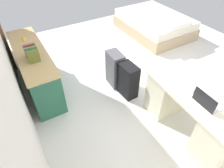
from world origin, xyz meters
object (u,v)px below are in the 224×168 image
Objects in this scene: figurine_small at (23,37)px; computer_mouse at (192,90)px; credenza at (36,69)px; laptop at (207,102)px; bed at (154,24)px; suitcase_spare_grey at (115,69)px; desk at (191,112)px; suitcase_black at (128,80)px.

computer_mouse is at bearing -146.54° from figurine_small.
credenza is 5.61× the size of laptop.
bed is 17.33× the size of figurine_small.
suitcase_spare_grey is 1.48m from computer_mouse.
laptop is at bearing -150.02° from figurine_small.
credenza reaches higher than bed.
desk is 0.45m from laptop.
computer_mouse is 0.91× the size of figurine_small.
laptop is (-0.17, 0.09, 0.41)m from desk.
credenza is at bearing 101.09° from bed.
bed is 2.57m from suitcase_black.
credenza is 3.33m from bed.
figurine_small is (1.04, 1.26, 0.50)m from suitcase_spare_grey.
figurine_small is at bearing 33.21° from desk.
figurine_small is (0.40, 0.00, 0.44)m from credenza.
laptop is at bearing -145.89° from credenza.
laptop is at bearing -167.03° from suitcase_spare_grey.
bed is 3.33m from figurine_small.
credenza is 2.72× the size of suitcase_spare_grey.
laptop reaches higher than suitcase_black.
credenza is 1.42m from suitcase_spare_grey.
suitcase_black is 5.66× the size of figurine_small.
computer_mouse is (0.26, -0.05, -0.03)m from laptop.
credenza is at bearing 34.11° from laptop.
bed is at bearing -30.76° from desk.
desk is 0.77× the size of bed.
suitcase_black is at bearing -127.90° from credenza.
bed is (0.64, -3.26, -0.15)m from credenza.
computer_mouse is at bearing 147.85° from bed.
laptop is 3.21× the size of computer_mouse.
suitcase_black is 6.22× the size of computer_mouse.
suitcase_black is 1.99m from figurine_small.
credenza is at bearing 41.25° from computer_mouse.
desk is 13.38× the size of figurine_small.
desk is 0.38m from computer_mouse.
bed is 3.18m from computer_mouse.
credenza is 2.78m from laptop.
suitcase_spare_grey is at bearing 9.64° from laptop.
bed is 3.43m from laptop.
suitcase_black is at bearing 19.26° from computer_mouse.
suitcase_black is at bearing 17.08° from desk.
credenza is at bearing 66.38° from suitcase_spare_grey.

